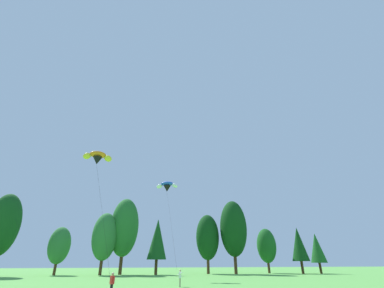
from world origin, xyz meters
The scene contains 14 objects.
treeline_tree_c centered at (-27.49, 54.40, 8.85)m, with size 5.75×5.75×14.62m.
treeline_tree_d centered at (-17.85, 58.13, 5.45)m, with size 4.23×4.23×9.00m.
treeline_tree_e centered at (-9.10, 56.43, 7.15)m, with size 4.99×4.99×11.82m.
treeline_tree_f centered at (-5.40, 57.90, 9.26)m, with size 5.93×5.93×15.29m.
treeline_tree_g centered at (1.67, 55.92, 6.77)m, with size 3.98×3.98×10.81m.
treeline_tree_h centered at (13.11, 58.18, 7.49)m, with size 5.14×5.14×12.37m.
treeline_tree_i centered at (18.74, 56.37, 9.35)m, with size 5.97×5.97×15.44m.
treeline_tree_j centered at (27.53, 58.73, 5.85)m, with size 4.41×4.41×9.66m.
treeline_tree_k centered at (33.44, 54.70, 6.03)m, with size 3.72×3.72×9.64m.
treeline_tree_l centered at (37.66, 54.44, 5.26)m, with size 3.45×3.45×8.40m.
kite_flyer_near centered at (-4.24, 21.83, 0.99)m, with size 0.45×0.59×1.69m.
kite_flyer_mid centered at (2.37, 28.67, 1.00)m, with size 0.63×0.66×1.69m.
parafoil_kite_high_orange centered at (-8.09, 29.03, 14.17)m, with size 5.47×8.03×13.88m.
parafoil_kite_mid_blue_white centered at (1.86, 41.72, 14.40)m, with size 3.98×14.11×13.64m.
Camera 1 is at (-2.53, -2.84, 2.54)m, focal length 24.59 mm.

